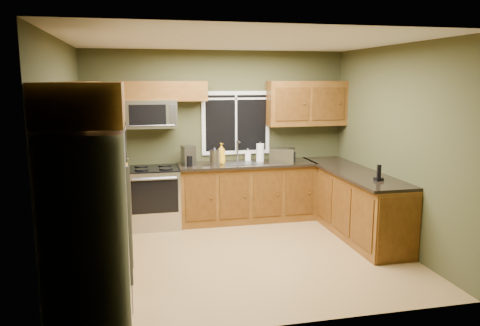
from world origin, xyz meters
name	(u,v)px	position (x,y,z in m)	size (l,w,h in m)	color
floor	(242,255)	(0.00, 0.00, 0.00)	(4.20, 4.20, 0.00)	olive
ceiling	(242,41)	(0.00, 0.00, 2.70)	(4.20, 4.20, 0.00)	white
back_wall	(218,136)	(0.00, 1.80, 1.35)	(4.20, 4.20, 0.00)	#3B3D22
front_wall	(287,183)	(0.00, -1.80, 1.35)	(4.20, 4.20, 0.00)	#3B3D22
left_wall	(64,158)	(-2.10, 0.00, 1.35)	(3.60, 3.60, 0.00)	#3B3D22
right_wall	(395,147)	(2.10, 0.00, 1.35)	(3.60, 3.60, 0.00)	#3B3D22
window	(236,123)	(0.30, 1.78, 1.55)	(1.12, 0.03, 1.02)	white
base_cabinets_left	(99,220)	(-1.80, 0.48, 0.45)	(0.60, 2.65, 0.90)	brown
countertop_left	(99,184)	(-1.78, 0.48, 0.92)	(0.65, 2.65, 0.04)	black
base_cabinets_back	(247,193)	(0.42, 1.50, 0.45)	(2.17, 0.60, 0.90)	brown
countertop_back	(247,164)	(0.42, 1.48, 0.92)	(2.17, 0.65, 0.04)	black
base_cabinets_peninsula	(353,203)	(1.80, 0.54, 0.45)	(0.60, 2.52, 0.90)	brown
countertop_peninsula	(352,172)	(1.78, 0.55, 0.92)	(0.65, 2.50, 0.04)	black
upper_cabinets_left	(81,111)	(-1.94, 0.48, 1.86)	(0.33, 2.65, 0.72)	brown
upper_cabinets_back_left	(164,91)	(-0.85, 1.64, 2.07)	(1.30, 0.33, 0.30)	brown
upper_cabinets_back_right	(307,103)	(1.45, 1.64, 1.86)	(1.30, 0.33, 0.72)	brown
upper_cabinet_over_fridge	(81,104)	(-1.74, -1.30, 2.03)	(0.72, 0.90, 0.38)	brown
refrigerator	(89,228)	(-1.74, -1.30, 0.90)	(0.74, 0.90, 1.80)	#B7B7BC
range	(154,197)	(-1.05, 1.47, 0.47)	(0.76, 0.69, 0.94)	#B7B7BC
microwave	(151,114)	(-1.05, 1.61, 1.73)	(0.76, 0.41, 0.42)	#B7B7BC
sink	(240,162)	(0.30, 1.49, 0.95)	(0.60, 0.42, 0.36)	slate
toaster_oven	(282,155)	(0.96, 1.37, 1.06)	(0.46, 0.42, 0.24)	#B7B7BC
coffee_maker	(188,156)	(-0.51, 1.47, 1.08)	(0.22, 0.27, 0.30)	slate
kettle	(215,157)	(-0.11, 1.42, 1.07)	(0.19, 0.19, 0.28)	#B7B7BC
paper_towel_roll	(260,153)	(0.65, 1.56, 1.09)	(0.16, 0.16, 0.32)	white
soap_bottle_a	(221,153)	(0.01, 1.51, 1.10)	(0.12, 0.13, 0.32)	gold
soap_bottle_b	(248,155)	(0.48, 1.70, 1.04)	(0.09, 0.09, 0.20)	white
cordless_phone	(379,176)	(1.79, -0.18, 1.00)	(0.10, 0.10, 0.21)	black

